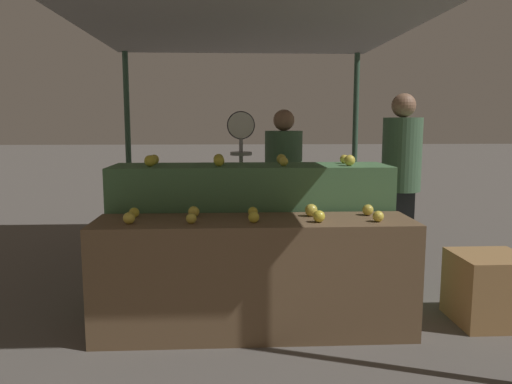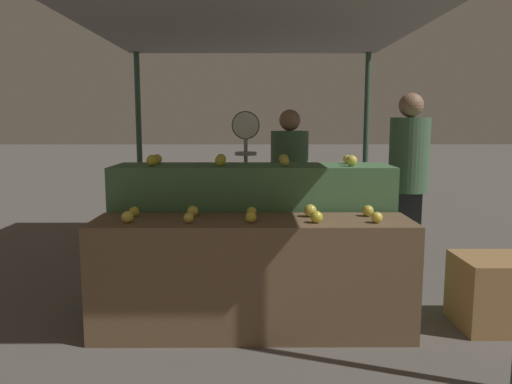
{
  "view_description": "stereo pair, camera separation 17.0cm",
  "coord_description": "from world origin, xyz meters",
  "px_view_note": "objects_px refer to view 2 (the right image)",
  "views": [
    {
      "loc": [
        -0.16,
        -3.36,
        1.47
      ],
      "look_at": [
        0.03,
        0.3,
        0.95
      ],
      "focal_mm": 35.0,
      "sensor_mm": 36.0,
      "label": 1
    },
    {
      "loc": [
        0.01,
        -3.37,
        1.47
      ],
      "look_at": [
        0.03,
        0.3,
        0.95
      ],
      "focal_mm": 35.0,
      "sensor_mm": 36.0,
      "label": 2
    }
  ],
  "objects_px": {
    "produce_scale": "(246,159)",
    "person_vendor_at_scale": "(289,179)",
    "wooden_crate_side": "(493,292)",
    "person_customer_left": "(408,171)"
  },
  "relations": [
    {
      "from": "produce_scale",
      "to": "wooden_crate_side",
      "type": "height_order",
      "value": "produce_scale"
    },
    {
      "from": "produce_scale",
      "to": "person_vendor_at_scale",
      "type": "distance_m",
      "value": 0.57
    },
    {
      "from": "person_customer_left",
      "to": "wooden_crate_side",
      "type": "height_order",
      "value": "person_customer_left"
    },
    {
      "from": "person_vendor_at_scale",
      "to": "wooden_crate_side",
      "type": "height_order",
      "value": "person_vendor_at_scale"
    },
    {
      "from": "wooden_crate_side",
      "to": "person_vendor_at_scale",
      "type": "bearing_deg",
      "value": 132.91
    },
    {
      "from": "person_vendor_at_scale",
      "to": "person_customer_left",
      "type": "bearing_deg",
      "value": -176.27
    },
    {
      "from": "person_customer_left",
      "to": "person_vendor_at_scale",
      "type": "bearing_deg",
      "value": 9.94
    },
    {
      "from": "person_customer_left",
      "to": "produce_scale",
      "type": "bearing_deg",
      "value": 24.23
    },
    {
      "from": "produce_scale",
      "to": "wooden_crate_side",
      "type": "bearing_deg",
      "value": -32.84
    },
    {
      "from": "produce_scale",
      "to": "person_customer_left",
      "type": "height_order",
      "value": "person_customer_left"
    }
  ]
}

